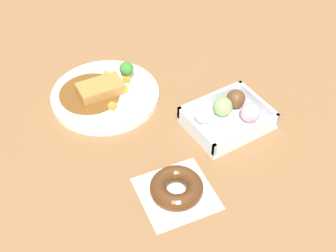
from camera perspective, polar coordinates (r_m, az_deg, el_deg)
The scene contains 4 objects.
ground_plane at distance 1.10m, azimuth 3.05°, elevation 2.49°, with size 1.60×1.60×0.00m, color brown.
curry_plate at distance 1.12m, azimuth -7.81°, elevation 3.97°, with size 0.26×0.26×0.07m.
donut_box at distance 1.05m, azimuth 7.38°, elevation 1.37°, with size 0.18×0.14×0.06m.
chocolate_ring_donut at distance 0.91m, azimuth 1.05°, elevation -7.69°, with size 0.16×0.16×0.04m.
Camera 1 is at (0.48, 0.66, 0.74)m, focal length 49.45 mm.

